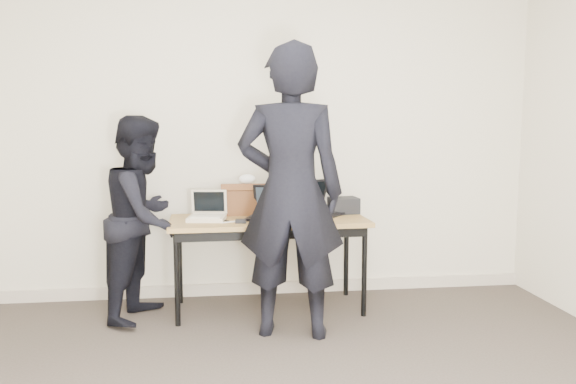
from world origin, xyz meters
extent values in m
cube|color=beige|center=(0.00, 2.27, 1.35)|extent=(4.50, 0.05, 2.70)
cube|color=olive|center=(-0.02, 1.83, 0.70)|extent=(1.52, 0.69, 0.03)
cylinder|color=black|center=(-0.71, 1.54, 0.34)|extent=(0.04, 0.04, 0.68)
cylinder|color=black|center=(0.67, 1.58, 0.34)|extent=(0.04, 0.04, 0.68)
cylinder|color=black|center=(-0.72, 2.07, 0.34)|extent=(0.04, 0.04, 0.68)
cylinder|color=black|center=(0.66, 2.11, 0.34)|extent=(0.04, 0.04, 0.68)
cube|color=black|center=(-0.02, 1.54, 0.64)|extent=(1.40, 0.06, 0.06)
cube|color=beige|center=(-0.49, 1.79, 0.74)|extent=(0.30, 0.26, 0.03)
cube|color=#F1E7CD|center=(-0.50, 1.77, 0.75)|extent=(0.24, 0.16, 0.01)
cube|color=beige|center=(-0.48, 1.92, 0.85)|extent=(0.28, 0.08, 0.19)
cube|color=black|center=(-0.48, 1.91, 0.85)|extent=(0.24, 0.06, 0.15)
cube|color=beige|center=(-0.48, 1.90, 0.75)|extent=(0.24, 0.05, 0.01)
cube|color=black|center=(-0.02, 1.78, 0.73)|extent=(0.39, 0.34, 0.02)
cube|color=black|center=(-0.03, 1.75, 0.74)|extent=(0.29, 0.22, 0.01)
cube|color=black|center=(0.03, 1.92, 0.86)|extent=(0.33, 0.18, 0.23)
cube|color=#26333F|center=(0.03, 1.91, 0.86)|extent=(0.28, 0.14, 0.19)
cube|color=black|center=(0.02, 1.89, 0.74)|extent=(0.28, 0.11, 0.02)
cube|color=black|center=(0.43, 1.97, 0.73)|extent=(0.45, 0.42, 0.02)
cube|color=black|center=(0.45, 1.94, 0.75)|extent=(0.33, 0.28, 0.01)
cube|color=black|center=(0.34, 2.11, 0.87)|extent=(0.36, 0.27, 0.25)
cube|color=black|center=(0.35, 2.10, 0.87)|extent=(0.30, 0.23, 0.20)
cube|color=black|center=(0.36, 2.08, 0.74)|extent=(0.29, 0.19, 0.02)
cube|color=#5B3318|center=(-0.20, 2.05, 0.84)|extent=(0.36, 0.16, 0.24)
cube|color=#5B3318|center=(-0.20, 1.99, 0.94)|extent=(0.36, 0.08, 0.07)
cube|color=#5B3318|center=(-0.04, 2.05, 0.82)|extent=(0.02, 0.10, 0.02)
ellipsoid|color=white|center=(-0.17, 2.05, 1.00)|extent=(0.14, 0.12, 0.08)
cube|color=black|center=(0.61, 2.01, 0.78)|extent=(0.24, 0.21, 0.13)
cube|color=black|center=(-0.24, 1.65, 0.73)|extent=(0.08, 0.06, 0.03)
cube|color=black|center=(-0.45, 1.83, 0.72)|extent=(0.25, 0.23, 0.01)
cube|color=black|center=(0.16, 2.03, 0.72)|extent=(0.25, 0.02, 0.01)
cube|color=silver|center=(-0.25, 1.72, 0.72)|extent=(0.26, 0.13, 0.01)
cube|color=silver|center=(-0.03, 1.70, 0.72)|extent=(0.20, 0.16, 0.01)
cube|color=black|center=(0.28, 1.79, 0.72)|extent=(0.30, 0.17, 0.01)
cube|color=black|center=(0.50, 1.82, 0.72)|extent=(0.16, 0.22, 0.01)
imported|color=black|center=(0.08, 1.29, 0.99)|extent=(0.80, 0.61, 1.97)
imported|color=black|center=(-0.96, 1.78, 0.75)|extent=(0.76, 0.87, 1.50)
cube|color=#C0B29F|center=(0.00, 2.23, 0.05)|extent=(4.50, 0.03, 0.10)
camera|label=1|loc=(-0.40, -2.41, 1.44)|focal=35.00mm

